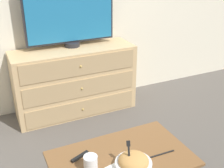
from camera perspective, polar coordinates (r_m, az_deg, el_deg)
ground_plane at (r=3.56m, az=-9.06°, el=-3.56°), size 12.00×12.00×0.00m
dresser at (r=3.19m, az=-7.50°, el=0.63°), size 1.34×0.46×0.76m
tv at (r=3.06m, az=-8.54°, el=14.26°), size 0.97×0.17×0.72m
coffee_table at (r=1.94m, az=1.97°, el=-16.22°), size 0.92×0.56×0.46m
takeout_bowl at (r=1.81m, az=4.39°, el=-15.58°), size 0.23×0.23×0.17m
drink_cup at (r=1.79m, az=-4.36°, el=-15.83°), size 0.09×0.09×0.10m
knife at (r=1.95m, az=10.13°, el=-13.81°), size 0.19×0.02×0.01m
remote_control at (r=1.90m, az=-6.55°, el=-14.42°), size 0.14×0.07×0.02m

